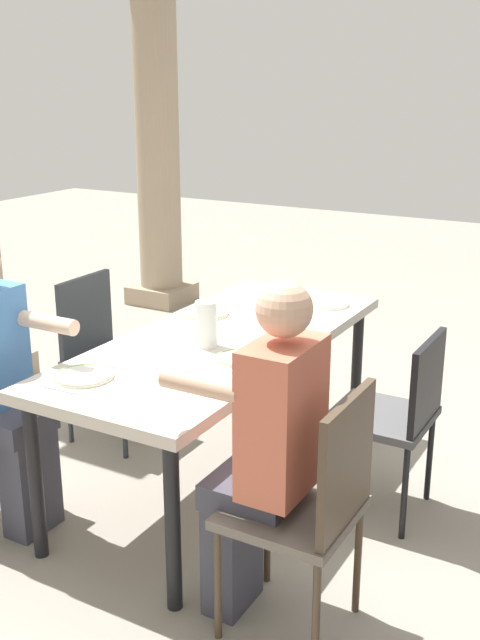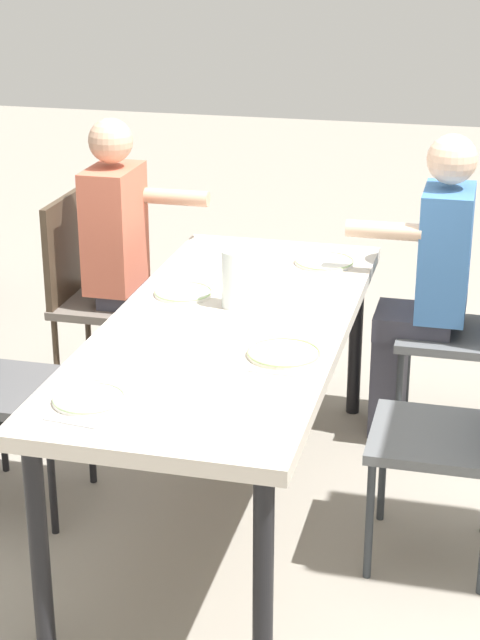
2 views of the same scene
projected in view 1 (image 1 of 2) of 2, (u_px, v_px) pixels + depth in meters
ground_plane at (223, 479)px, 3.86m from camera, size 16.00×16.00×0.00m
dining_table at (222, 350)px, 3.65m from camera, size 2.02×0.84×0.76m
chair_west_south at (313, 499)px, 2.64m from camera, size 0.44×0.44×0.95m
chair_mid_north at (104, 346)px, 4.21m from camera, size 0.44×0.44×0.91m
chair_mid_south at (397, 410)px, 3.43m from camera, size 0.44×0.44×0.87m
diner_man_white at (265, 448)px, 2.68m from camera, size 0.35×0.49×1.31m
stone_column_far at (157, 147)px, 6.55m from camera, size 0.49×0.49×2.81m
plate_0 at (84, 376)px, 3.13m from camera, size 0.25×0.25×0.02m
fork_0 at (59, 389)px, 3.01m from camera, size 0.02×0.17×0.01m
spoon_0 at (107, 366)px, 3.26m from camera, size 0.04×0.17×0.01m
plate_1 at (241, 358)px, 3.33m from camera, size 0.22×0.22×0.02m
fork_1 at (224, 370)px, 3.21m from camera, size 0.03×0.17×0.01m
spoon_1 at (257, 349)px, 3.46m from camera, size 0.02×0.17×0.01m
plate_2 at (205, 313)px, 3.97m from camera, size 0.24×0.24×0.02m
fork_2 at (189, 322)px, 3.85m from camera, size 0.03×0.17×0.01m
spoon_2 at (220, 307)px, 4.10m from camera, size 0.02×0.17×0.01m
plate_3 at (329, 304)px, 4.14m from camera, size 0.22×0.22×0.02m
fork_3 at (318, 312)px, 4.01m from camera, size 0.02×0.17×0.01m
spoon_3 at (339, 298)px, 4.26m from camera, size 0.04×0.17×0.01m
water_pitcher at (206, 326)px, 3.48m from camera, size 0.10×0.10×0.21m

